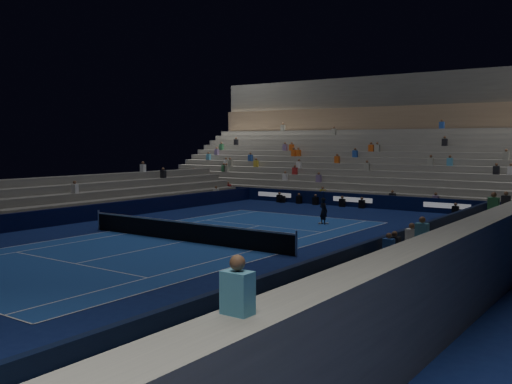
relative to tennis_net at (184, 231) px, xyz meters
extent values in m
plane|color=#0C194D|center=(0.00, 0.00, -0.50)|extent=(90.00, 90.00, 0.00)
cube|color=#1B4294|center=(0.00, 0.00, -0.50)|extent=(10.97, 23.77, 0.01)
cube|color=black|center=(0.00, 18.50, 0.00)|extent=(44.00, 0.25, 1.00)
cube|color=black|center=(9.70, 0.00, 0.00)|extent=(0.25, 37.00, 1.00)
cube|color=black|center=(-9.70, 0.00, 0.00)|extent=(0.25, 37.00, 1.00)
cube|color=gray|center=(0.00, 19.50, -0.25)|extent=(44.00, 1.00, 0.50)
cube|color=gray|center=(0.00, 20.50, 0.00)|extent=(44.00, 1.00, 1.00)
cube|color=gray|center=(0.00, 21.50, 0.25)|extent=(44.00, 1.00, 1.50)
cube|color=gray|center=(0.00, 22.50, 0.50)|extent=(44.00, 1.00, 2.00)
cube|color=gray|center=(0.00, 23.50, 0.75)|extent=(44.00, 1.00, 2.50)
cube|color=gray|center=(0.00, 24.50, 1.00)|extent=(44.00, 1.00, 3.00)
cube|color=gray|center=(0.00, 25.50, 1.25)|extent=(44.00, 1.00, 3.50)
cube|color=gray|center=(0.00, 26.50, 1.50)|extent=(44.00, 1.00, 4.00)
cube|color=gray|center=(0.00, 27.50, 1.75)|extent=(44.00, 1.00, 4.50)
cube|color=gray|center=(0.00, 28.50, 2.00)|extent=(44.00, 1.00, 5.00)
cube|color=gray|center=(0.00, 29.50, 2.25)|extent=(44.00, 1.00, 5.50)
cube|color=gray|center=(0.00, 30.50, 2.50)|extent=(44.00, 1.00, 6.00)
cube|color=#846B52|center=(0.00, 31.60, 6.60)|extent=(44.00, 0.60, 2.20)
cube|color=#4A4A47|center=(0.00, 33.00, 9.20)|extent=(44.00, 2.40, 3.00)
cube|color=slate|center=(10.50, 0.00, -0.25)|extent=(1.00, 37.00, 0.50)
cube|color=slate|center=(11.50, 0.00, 0.00)|extent=(1.00, 37.00, 1.00)
cube|color=slate|center=(12.50, 0.00, 0.25)|extent=(1.00, 37.00, 1.50)
cube|color=slate|center=(13.50, 0.00, 0.50)|extent=(1.00, 37.00, 2.00)
cube|color=slate|center=(14.50, 0.00, 0.75)|extent=(1.00, 37.00, 2.50)
cube|color=slate|center=(-10.50, 0.00, -0.25)|extent=(1.00, 37.00, 0.50)
cube|color=slate|center=(-11.50, 0.00, 0.00)|extent=(1.00, 37.00, 1.00)
cube|color=slate|center=(-12.50, 0.00, 0.25)|extent=(1.00, 37.00, 1.50)
cube|color=slate|center=(-13.50, 0.00, 0.50)|extent=(1.00, 37.00, 2.00)
cube|color=slate|center=(-14.50, 0.00, 0.75)|extent=(1.00, 37.00, 2.50)
cylinder|color=#B2B2B7|center=(-6.40, 0.00, 0.05)|extent=(0.10, 0.10, 1.10)
cylinder|color=#B2B2B7|center=(6.40, 0.00, 0.05)|extent=(0.10, 0.10, 1.10)
cube|color=black|center=(0.00, 0.00, -0.05)|extent=(12.80, 0.03, 0.90)
cube|color=white|center=(0.00, 0.00, 0.44)|extent=(12.80, 0.04, 0.08)
imported|color=black|center=(2.64, 9.15, 0.29)|extent=(0.67, 0.54, 1.58)
cube|color=black|center=(-5.93, 17.96, -0.24)|extent=(0.56, 0.61, 0.53)
cylinder|color=black|center=(-5.93, 17.54, -0.08)|extent=(0.29, 0.38, 0.16)
camera|label=1|loc=(19.07, -20.62, 4.36)|focal=40.53mm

